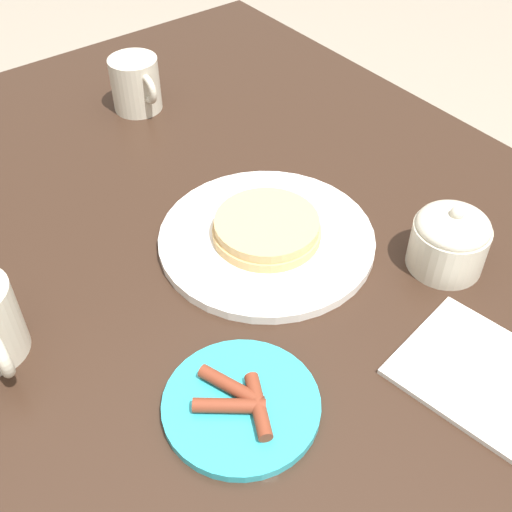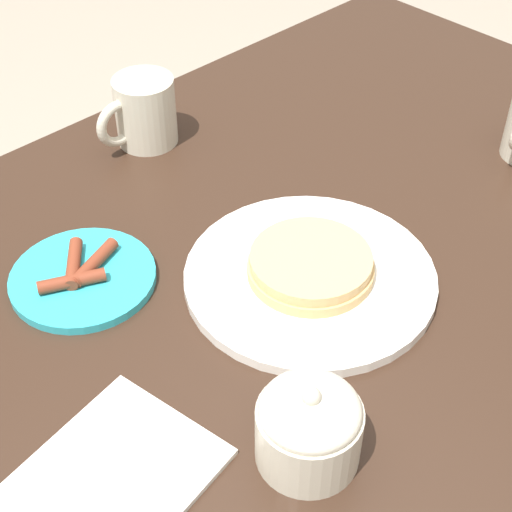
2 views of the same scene
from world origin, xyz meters
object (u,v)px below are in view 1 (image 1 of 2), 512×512
at_px(pancake_plate, 265,234).
at_px(sugar_bowl, 450,239).
at_px(creamer_pitcher, 135,83).
at_px(side_plate_bacon, 241,404).
at_px(napkin, 501,386).

height_order(pancake_plate, sugar_bowl, sugar_bowl).
height_order(pancake_plate, creamer_pitcher, creamer_pitcher).
height_order(side_plate_bacon, creamer_pitcher, creamer_pitcher).
bearing_deg(napkin, side_plate_bacon, -122.13).
bearing_deg(pancake_plate, napkin, 9.63).
bearing_deg(creamer_pitcher, sugar_bowl, 11.75).
relative_size(pancake_plate, side_plate_bacon, 1.73).
distance_m(pancake_plate, napkin, 0.32).
xyz_separation_m(sugar_bowl, napkin, (0.15, -0.09, -0.04)).
height_order(pancake_plate, side_plate_bacon, pancake_plate).
bearing_deg(sugar_bowl, creamer_pitcher, -168.25).
height_order(side_plate_bacon, sugar_bowl, sugar_bowl).
distance_m(pancake_plate, creamer_pitcher, 0.37).
relative_size(side_plate_bacon, napkin, 0.70).
bearing_deg(pancake_plate, side_plate_bacon, -43.31).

